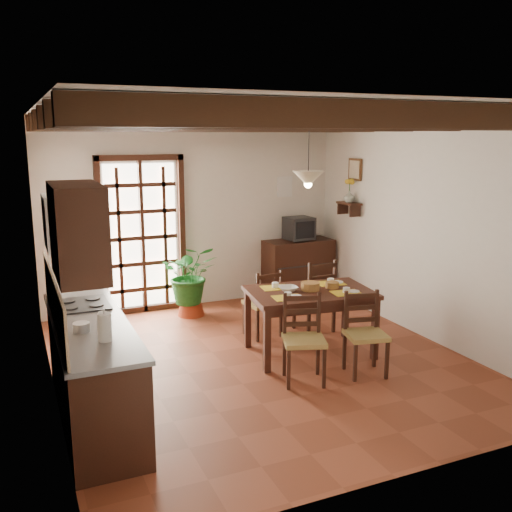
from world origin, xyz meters
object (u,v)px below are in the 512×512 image
chair_far_right (314,308)px  potted_plant (190,277)px  crt_tv (299,228)px  chair_near_left (304,355)px  kitchen_counter (92,369)px  dining_table (310,299)px  pendant_lamp (308,177)px  chair_near_right (365,349)px  sideboard (298,269)px  chair_far_left (263,315)px

chair_far_right → potted_plant: 1.85m
crt_tv → chair_near_left: bearing=-121.3°
chair_near_left → crt_tv: crt_tv is taller
kitchen_counter → chair_near_left: 2.14m
dining_table → potted_plant: bearing=120.8°
crt_tv → pendant_lamp: 2.53m
chair_near_left → pendant_lamp: pendant_lamp is taller
dining_table → potted_plant: (-0.86, 1.96, -0.10)m
chair_far_right → potted_plant: (-1.30, 1.29, 0.26)m
chair_near_right → sideboard: size_ratio=0.82×
potted_plant → chair_near_left: bearing=-81.0°
chair_near_right → crt_tv: size_ratio=2.05×
kitchen_counter → chair_far_left: 2.70m
kitchen_counter → chair_near_left: bearing=-1.9°
dining_table → chair_near_right: chair_near_right is taller
chair_near_right → dining_table: bearing=121.3°
chair_near_right → pendant_lamp: 2.01m
dining_table → potted_plant: 2.15m
chair_far_left → potted_plant: 1.37m
chair_near_right → pendant_lamp: bearing=119.3°
dining_table → pendant_lamp: pendant_lamp is taller
chair_far_right → potted_plant: potted_plant is taller
dining_table → chair_far_left: bearing=115.8°
kitchen_counter → potted_plant: size_ratio=1.01×
chair_far_right → crt_tv: 1.83m
chair_near_right → pendant_lamp: (-0.26, 0.87, 1.80)m
chair_far_right → sideboard: chair_far_right is taller
kitchen_counter → sideboard: bearing=38.2°
kitchen_counter → potted_plant: bearing=56.3°
kitchen_counter → sideboard: size_ratio=2.07×
chair_far_right → potted_plant: size_ratio=0.44×
sideboard → pendant_lamp: (-1.01, -2.12, 1.62)m
chair_far_right → pendant_lamp: pendant_lamp is taller
chair_far_left → crt_tv: 2.10m
chair_far_right → sideboard: bearing=-113.8°
kitchen_counter → crt_tv: 4.61m
pendant_lamp → chair_near_left: bearing=-119.6°
kitchen_counter → chair_near_left: kitchen_counter is taller
dining_table → chair_far_left: size_ratio=1.72×
chair_far_left → sideboard: bearing=-138.8°
sideboard → pendant_lamp: 2.85m
chair_near_left → sideboard: bearing=82.3°
pendant_lamp → crt_tv: bearing=64.4°
kitchen_counter → chair_near_right: bearing=-3.3°
kitchen_counter → chair_near_left: size_ratio=2.44×
chair_near_right → chair_far_left: size_ratio=1.01×
chair_near_right → crt_tv: bearing=88.3°
kitchen_counter → chair_near_right: 2.85m
dining_table → chair_near_left: 0.89m
chair_near_right → sideboard: (0.75, 2.99, 0.18)m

